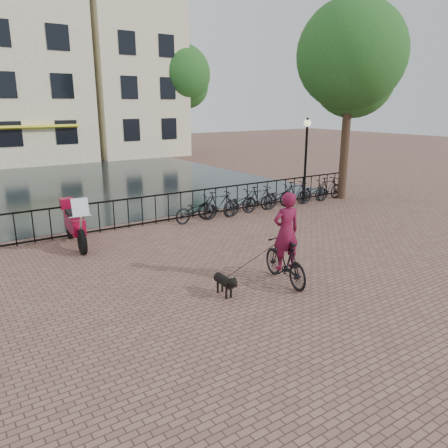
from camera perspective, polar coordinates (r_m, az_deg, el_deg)
ground at (r=8.99m, az=11.00°, el=-11.67°), size 100.00×100.00×0.00m
canal_water at (r=23.93m, az=-19.61°, el=4.77°), size 20.00×20.00×0.00m
railing at (r=15.16m, az=-10.64°, el=1.62°), size 20.00×0.05×1.02m
canal_house_mid at (r=36.16m, az=-25.14°, el=16.96°), size 8.00×9.50×11.80m
canal_house_right at (r=38.41m, az=-12.82°, el=18.93°), size 7.00×9.00×13.30m
tree_near_right at (r=19.84m, az=16.30°, el=20.40°), size 4.48×4.48×8.24m
tree_far_right at (r=37.17m, az=-5.68°, el=18.88°), size 4.76×4.76×8.76m
lamp_post at (r=18.56m, az=10.70°, el=9.98°), size 0.30×0.30×3.45m
cyclist at (r=10.10m, az=8.06°, el=-2.56°), size 0.87×1.91×2.52m
dog at (r=9.58m, az=0.04°, el=-7.82°), size 0.29×0.80×0.53m
motorcycle at (r=13.43m, az=-18.99°, el=0.66°), size 0.72×2.34×1.65m
parked_bike_0 at (r=15.44m, az=-3.60°, el=1.91°), size 1.73×0.65×0.90m
parked_bike_1 at (r=15.92m, az=-0.66°, el=2.53°), size 1.72×0.71×1.00m
parked_bike_2 at (r=16.46m, az=2.11°, el=2.77°), size 1.79×0.86×0.90m
parked_bike_3 at (r=17.01m, az=4.70°, el=3.32°), size 1.68×0.52×1.00m
parked_bike_4 at (r=17.62m, az=7.12°, el=3.51°), size 1.76×0.75×0.90m
parked_bike_5 at (r=18.24m, az=9.38°, el=3.98°), size 1.69×0.56×1.00m
parked_bike_6 at (r=18.90m, az=11.48°, el=4.13°), size 1.74×0.66×0.90m
parked_bike_7 at (r=19.57m, az=13.46°, el=4.54°), size 1.69×0.57×1.00m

